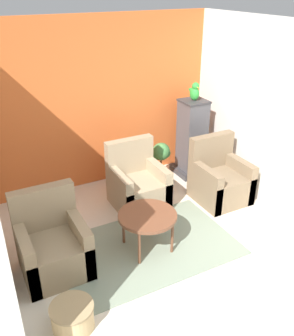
# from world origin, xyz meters

# --- Properties ---
(ground_plane) EXTENTS (20.00, 20.00, 0.00)m
(ground_plane) POSITION_xyz_m (0.00, 0.00, 0.00)
(ground_plane) COLOR beige
(ground_plane) RESTS_ON ground
(wall_back_accent) EXTENTS (3.82, 0.06, 2.61)m
(wall_back_accent) POSITION_xyz_m (0.00, 3.16, 1.31)
(wall_back_accent) COLOR orange
(wall_back_accent) RESTS_ON ground_plane
(wall_right) EXTENTS (0.06, 3.13, 2.61)m
(wall_right) POSITION_xyz_m (1.88, 1.57, 1.31)
(wall_right) COLOR silver
(wall_right) RESTS_ON ground_plane
(area_rug) EXTENTS (2.18, 1.40, 0.01)m
(area_rug) POSITION_xyz_m (-0.19, 1.19, 0.01)
(area_rug) COLOR gray
(area_rug) RESTS_ON ground_plane
(coffee_table) EXTENTS (0.72, 0.72, 0.50)m
(coffee_table) POSITION_xyz_m (-0.19, 1.19, 0.46)
(coffee_table) COLOR brown
(coffee_table) RESTS_ON ground_plane
(armchair_left) EXTENTS (0.73, 0.73, 0.96)m
(armchair_left) POSITION_xyz_m (-1.32, 1.36, 0.31)
(armchair_left) COLOR #8E7A5B
(armchair_left) RESTS_ON ground_plane
(armchair_right) EXTENTS (0.73, 0.73, 0.96)m
(armchair_right) POSITION_xyz_m (1.33, 1.74, 0.31)
(armchair_right) COLOR #7A664C
(armchair_right) RESTS_ON ground_plane
(armchair_middle) EXTENTS (0.73, 0.73, 0.96)m
(armchair_middle) POSITION_xyz_m (0.16, 2.17, 0.31)
(armchair_middle) COLOR #9E896B
(armchair_middle) RESTS_ON ground_plane
(birdcage) EXTENTS (0.53, 0.53, 1.29)m
(birdcage) POSITION_xyz_m (1.44, 2.68, 0.61)
(birdcage) COLOR #353539
(birdcage) RESTS_ON ground_plane
(parrot) EXTENTS (0.14, 0.25, 0.30)m
(parrot) POSITION_xyz_m (1.44, 2.68, 1.43)
(parrot) COLOR green
(parrot) RESTS_ON birdcage
(potted_plant) EXTENTS (0.32, 0.29, 0.66)m
(potted_plant) POSITION_xyz_m (0.85, 2.68, 0.40)
(potted_plant) COLOR brown
(potted_plant) RESTS_ON ground_plane
(wicker_basket) EXTENTS (0.43, 0.43, 0.27)m
(wicker_basket) POSITION_xyz_m (-1.38, 0.47, 0.14)
(wicker_basket) COLOR tan
(wicker_basket) RESTS_ON ground_plane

